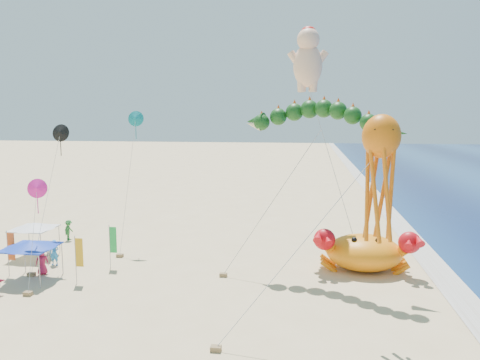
{
  "coord_description": "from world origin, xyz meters",
  "views": [
    {
      "loc": [
        2.55,
        -29.83,
        10.94
      ],
      "look_at": [
        -2.0,
        2.0,
        6.5
      ],
      "focal_mm": 35.0,
      "sensor_mm": 36.0,
      "label": 1
    }
  ],
  "objects_px": {
    "canopy_blue": "(30,244)",
    "crab_inflatable": "(364,251)",
    "cherub_kite": "(308,58)",
    "octopus_kite": "(379,169)",
    "canopy_white": "(34,226)",
    "dragon_kite": "(318,123)"
  },
  "relations": [
    {
      "from": "dragon_kite",
      "to": "canopy_blue",
      "type": "relative_size",
      "value": 3.47
    },
    {
      "from": "canopy_blue",
      "to": "crab_inflatable",
      "type": "bearing_deg",
      "value": 13.06
    },
    {
      "from": "cherub_kite",
      "to": "octopus_kite",
      "type": "distance_m",
      "value": 17.71
    },
    {
      "from": "canopy_white",
      "to": "canopy_blue",
      "type": "bearing_deg",
      "value": -60.21
    },
    {
      "from": "octopus_kite",
      "to": "dragon_kite",
      "type": "bearing_deg",
      "value": 106.38
    },
    {
      "from": "cherub_kite",
      "to": "dragon_kite",
      "type": "bearing_deg",
      "value": -83.53
    },
    {
      "from": "octopus_kite",
      "to": "canopy_white",
      "type": "distance_m",
      "value": 27.05
    },
    {
      "from": "octopus_kite",
      "to": "canopy_blue",
      "type": "relative_size",
      "value": 3.26
    },
    {
      "from": "dragon_kite",
      "to": "octopus_kite",
      "type": "height_order",
      "value": "dragon_kite"
    },
    {
      "from": "cherub_kite",
      "to": "canopy_white",
      "type": "xyz_separation_m",
      "value": [
        -20.85,
        -5.66,
        -13.06
      ]
    },
    {
      "from": "dragon_kite",
      "to": "octopus_kite",
      "type": "distance_m",
      "value": 9.7
    },
    {
      "from": "cherub_kite",
      "to": "canopy_white",
      "type": "height_order",
      "value": "cherub_kite"
    },
    {
      "from": "crab_inflatable",
      "to": "dragon_kite",
      "type": "distance_m",
      "value": 9.81
    },
    {
      "from": "crab_inflatable",
      "to": "canopy_blue",
      "type": "xyz_separation_m",
      "value": [
        -22.28,
        -5.17,
        1.05
      ]
    },
    {
      "from": "crab_inflatable",
      "to": "canopy_blue",
      "type": "relative_size",
      "value": 2.13
    },
    {
      "from": "crab_inflatable",
      "to": "canopy_white",
      "type": "distance_m",
      "value": 25.1
    },
    {
      "from": "crab_inflatable",
      "to": "cherub_kite",
      "type": "xyz_separation_m",
      "value": [
        -4.22,
        5.39,
        14.11
      ]
    },
    {
      "from": "dragon_kite",
      "to": "cherub_kite",
      "type": "bearing_deg",
      "value": 96.47
    },
    {
      "from": "canopy_white",
      "to": "octopus_kite",
      "type": "bearing_deg",
      "value": -22.84
    },
    {
      "from": "dragon_kite",
      "to": "canopy_blue",
      "type": "bearing_deg",
      "value": -168.67
    },
    {
      "from": "canopy_white",
      "to": "cherub_kite",
      "type": "bearing_deg",
      "value": 15.18
    },
    {
      "from": "dragon_kite",
      "to": "cherub_kite",
      "type": "xyz_separation_m",
      "value": [
        -0.77,
        6.78,
        5.04
      ]
    }
  ]
}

